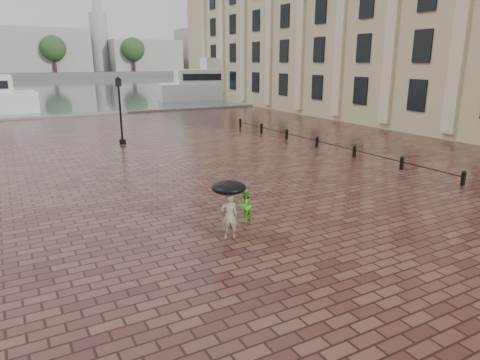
# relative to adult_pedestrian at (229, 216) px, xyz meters

# --- Properties ---
(ground) EXTENTS (300.00, 300.00, 0.00)m
(ground) POSITION_rel_adult_pedestrian_xyz_m (-1.85, 4.13, -0.75)
(ground) COLOR #381B19
(ground) RESTS_ON ground
(harbour_water) EXTENTS (240.00, 240.00, 0.00)m
(harbour_water) POSITION_rel_adult_pedestrian_xyz_m (-1.85, 96.13, -0.75)
(harbour_water) COLOR #404B4E
(harbour_water) RESTS_ON ground
(quay_edge) EXTENTS (80.00, 0.60, 0.30)m
(quay_edge) POSITION_rel_adult_pedestrian_xyz_m (-1.85, 36.13, -0.75)
(quay_edge) COLOR slate
(quay_edge) RESTS_ON ground
(far_shore) EXTENTS (300.00, 60.00, 2.00)m
(far_shore) POSITION_rel_adult_pedestrian_xyz_m (-1.85, 164.13, 0.25)
(far_shore) COLOR #4C4C47
(far_shore) RESTS_ON ground
(distant_skyline) EXTENTS (102.50, 22.00, 33.00)m
(distant_skyline) POSITION_rel_adult_pedestrian_xyz_m (46.28, 154.13, 8.70)
(distant_skyline) COLOR gray
(distant_skyline) RESTS_ON ground
(far_trees) EXTENTS (188.00, 8.00, 13.50)m
(far_trees) POSITION_rel_adult_pedestrian_xyz_m (-1.85, 142.13, 8.66)
(far_trees) COLOR #2D2119
(far_trees) RESTS_ON ground
(bollard_row) EXTENTS (0.22, 21.22, 0.73)m
(bollard_row) POSITION_rel_adult_pedestrian_xyz_m (12.15, 10.63, -0.36)
(bollard_row) COLOR black
(bollard_row) RESTS_ON ground
(adult_pedestrian) EXTENTS (0.64, 0.51, 1.51)m
(adult_pedestrian) POSITION_rel_adult_pedestrian_xyz_m (0.00, 0.00, 0.00)
(adult_pedestrian) COLOR gray
(adult_pedestrian) RESTS_ON ground
(child_pedestrian) EXTENTS (0.72, 0.65, 1.21)m
(child_pedestrian) POSITION_rel_adult_pedestrian_xyz_m (1.15, 1.04, -0.15)
(child_pedestrian) COLOR green
(child_pedestrian) RESTS_ON ground
(ferry_far) EXTENTS (25.55, 10.88, 8.15)m
(ferry_far) POSITION_rel_adult_pedestrian_xyz_m (26.34, 45.97, 1.70)
(ferry_far) COLOR silver
(ferry_far) RESTS_ON ground
(umbrella) EXTENTS (1.10, 1.10, 1.09)m
(umbrella) POSITION_rel_adult_pedestrian_xyz_m (0.00, 0.00, 0.95)
(umbrella) COLOR black
(umbrella) RESTS_ON ground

